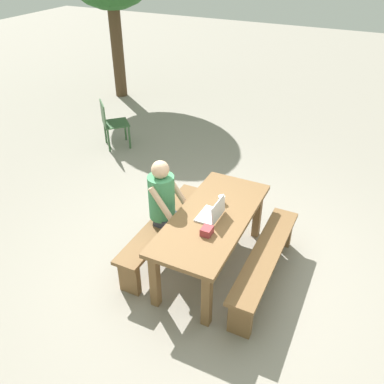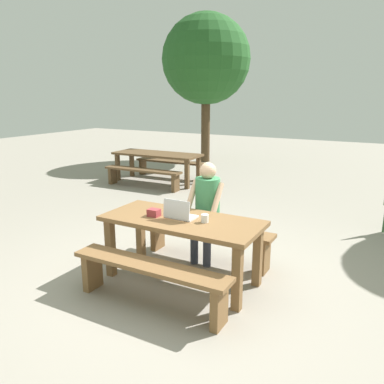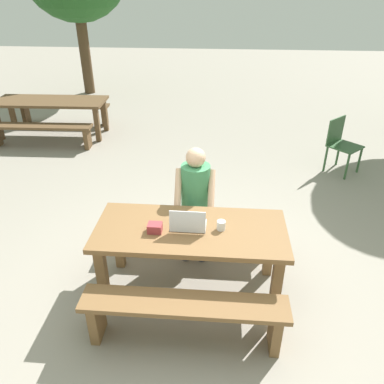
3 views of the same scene
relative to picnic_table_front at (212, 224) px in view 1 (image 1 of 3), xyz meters
The scene contains 9 objects.
ground_plane 0.63m from the picnic_table_front, ahead, with size 30.00×30.00×0.00m, color gray.
picnic_table_front is the anchor object (origin of this frame).
bench_near 0.71m from the picnic_table_front, 90.00° to the right, with size 1.74×0.30×0.46m.
bench_far 0.71m from the picnic_table_front, 90.00° to the left, with size 1.74×0.30×0.46m.
laptop 0.17m from the picnic_table_front, 159.70° to the right, with size 0.33×0.24×0.23m.
small_pouch 0.37m from the picnic_table_front, 166.93° to the right, with size 0.13×0.11×0.08m.
coffee_mug 0.33m from the picnic_table_front, ahead, with size 0.08×0.08×0.09m.
person_seated 0.62m from the picnic_table_front, 90.20° to the left, with size 0.42×0.41×1.28m.
plastic_chair 3.66m from the picnic_table_front, 53.45° to the left, with size 0.62×0.62×0.87m.
Camera 1 is at (-3.37, -1.38, 3.43)m, focal length 37.92 mm.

